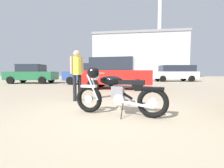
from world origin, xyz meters
name	(u,v)px	position (x,y,z in m)	size (l,w,h in m)	color
ground_plane	(114,114)	(0.00, 0.00, 0.00)	(80.00, 80.00, 0.00)	gray
vintage_motorcycle	(116,93)	(0.04, -0.07, 0.49)	(2.05, 0.72, 1.07)	black
bystander	(77,70)	(-1.33, 1.52, 1.02)	(0.35, 0.34, 1.66)	black
dark_sedan_left	(116,73)	(-0.29, 5.42, 0.92)	(4.07, 2.18, 1.78)	black
red_hatchback_near	(91,74)	(-2.54, 8.72, 0.84)	(4.42, 2.42, 1.67)	black
silver_sedan_mid	(32,74)	(-8.01, 9.44, 0.84)	(4.29, 2.10, 1.67)	black
white_estate_far	(175,73)	(5.68, 13.66, 0.94)	(4.85, 2.31, 1.74)	black
industrial_building	(138,57)	(3.63, 35.53, 5.02)	(21.50, 13.60, 18.95)	#B2B2B7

